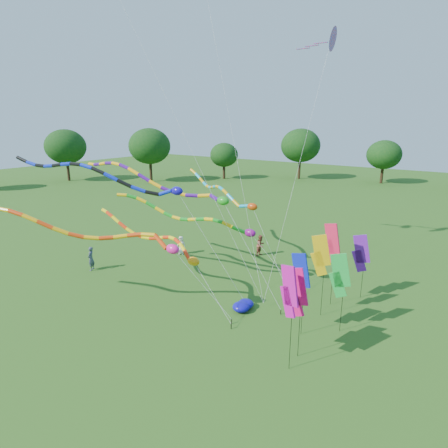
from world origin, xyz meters
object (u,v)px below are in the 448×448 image
Objects in this scene: person_a at (181,245)px; person_b at (91,259)px; person_c at (261,245)px; tube_kite_red at (159,241)px; tube_kite_orange at (96,233)px; blue_nylon_heap at (240,302)px.

person_b is at bearing -141.99° from person_a.
person_c is (5.65, 3.57, 0.10)m from person_a.
tube_kite_red reaches higher than person_b.
tube_kite_orange is 14.58m from person_c.
tube_kite_orange is 7.48× the size of person_c.
person_b is at bearing 143.07° from person_c.
tube_kite_orange is at bearing -101.37° from tube_kite_red.
person_c is at bearing 107.10° from person_b.
person_c reaches higher than blue_nylon_heap.
person_a is at bearing 122.08° from person_b.
tube_kite_orange is 8.09m from person_b.
tube_kite_orange is at bearing 172.68° from person_c.
person_b reaches higher than person_c.
person_a is at bearing 80.85° from tube_kite_orange.
tube_kite_orange reaches higher than person_a.
blue_nylon_heap is (6.18, 5.30, -4.65)m from tube_kite_orange.
person_a is 0.88× the size of person_c.
person_b is 13.46m from person_c.
tube_kite_red is 7.48× the size of blue_nylon_heap.
tube_kite_red is 6.23× the size of person_b.
tube_kite_red is at bearing 58.48° from person_b.
tube_kite_orange is 8.46× the size of person_a.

